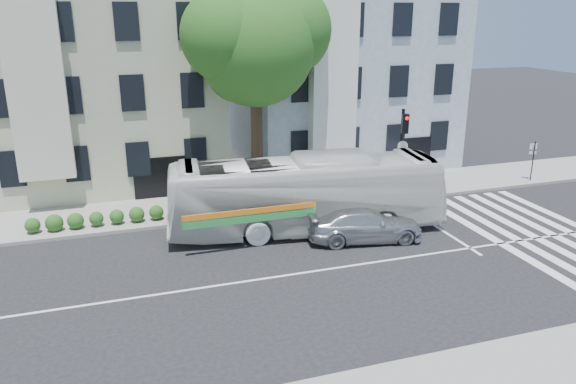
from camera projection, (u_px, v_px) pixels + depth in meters
name	position (u px, v px, depth m)	size (l,w,h in m)	color
ground	(319.00, 271.00, 20.58)	(120.00, 120.00, 0.00)	black
sidewalk_far	(261.00, 201.00, 27.78)	(80.00, 4.00, 0.15)	gray
building_left	(100.00, 79.00, 30.33)	(12.00, 10.00, 11.00)	#ABAE92
building_right	(338.00, 71.00, 34.48)	(12.00, 10.00, 11.00)	#8C97A7
street_tree	(255.00, 38.00, 26.04)	(7.30, 5.90, 11.10)	#2D2116
bus	(306.00, 194.00, 23.86)	(11.76, 2.75, 3.28)	silver
sedan	(364.00, 224.00, 23.13)	(4.78, 1.94, 1.39)	silver
hedge	(137.00, 214.00, 24.78)	(8.50, 0.84, 0.70)	#346721
traffic_signal	(402.00, 143.00, 26.95)	(0.47, 0.55, 4.63)	black
fire_hydrant	(420.00, 172.00, 31.05)	(0.42, 0.25, 0.73)	beige
far_sign_pole	(533.00, 155.00, 30.48)	(0.39, 0.20, 2.20)	black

